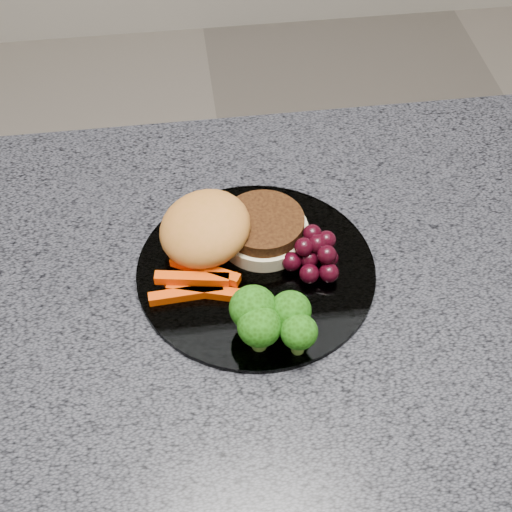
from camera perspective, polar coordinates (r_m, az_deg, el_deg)
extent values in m
cube|color=#4F331B|center=(1.17, 2.85, -16.94)|extent=(1.20, 0.60, 0.86)
cube|color=#44454E|center=(0.78, 4.09, -3.45)|extent=(1.20, 0.60, 0.04)
cylinder|color=white|center=(0.78, 0.00, -1.11)|extent=(0.26, 0.26, 0.01)
cylinder|color=beige|center=(0.80, 0.59, 1.84)|extent=(0.13, 0.13, 0.02)
cylinder|color=#42230C|center=(0.78, 0.60, 2.66)|extent=(0.11, 0.11, 0.02)
ellipsoid|color=#B7682D|center=(0.77, -4.10, 1.86)|extent=(0.13, 0.13, 0.06)
cube|color=#E74003|center=(0.76, -4.44, -1.89)|extent=(0.08, 0.02, 0.01)
cube|color=#E74003|center=(0.75, -4.23, -2.82)|extent=(0.08, 0.03, 0.01)
cube|color=#E74003|center=(0.75, -5.62, -3.05)|extent=(0.08, 0.02, 0.01)
cube|color=#E74003|center=(0.75, -4.09, -1.13)|extent=(0.07, 0.05, 0.01)
cube|color=#E74003|center=(0.75, -5.14, -1.81)|extent=(0.08, 0.02, 0.01)
cylinder|color=#57802E|center=(0.72, -0.22, -5.39)|extent=(0.02, 0.02, 0.02)
ellipsoid|color=#163D08|center=(0.70, -0.23, -4.18)|extent=(0.05, 0.05, 0.04)
cylinder|color=#57802E|center=(0.72, 2.72, -5.47)|extent=(0.01, 0.01, 0.02)
ellipsoid|color=#163D08|center=(0.70, 2.78, -4.37)|extent=(0.04, 0.04, 0.04)
cylinder|color=#57802E|center=(0.71, 0.27, -6.75)|extent=(0.02, 0.02, 0.02)
ellipsoid|color=#163D08|center=(0.69, 0.28, -5.63)|extent=(0.04, 0.04, 0.04)
cylinder|color=#57802E|center=(0.70, 3.38, -7.08)|extent=(0.01, 0.01, 0.02)
ellipsoid|color=#163D08|center=(0.69, 3.46, -6.07)|extent=(0.04, 0.04, 0.03)
sphere|color=black|center=(0.77, 4.28, -0.23)|extent=(0.02, 0.02, 0.02)
sphere|color=black|center=(0.77, 5.83, -0.16)|extent=(0.02, 0.02, 0.02)
sphere|color=black|center=(0.79, 5.29, 0.91)|extent=(0.02, 0.02, 0.02)
sphere|color=black|center=(0.78, 3.41, 0.76)|extent=(0.02, 0.02, 0.02)
sphere|color=black|center=(0.77, 2.87, -0.45)|extent=(0.02, 0.02, 0.02)
sphere|color=black|center=(0.76, 4.28, -1.42)|extent=(0.02, 0.02, 0.02)
sphere|color=black|center=(0.76, 5.86, -1.34)|extent=(0.02, 0.02, 0.02)
sphere|color=black|center=(0.76, 4.93, 1.00)|extent=(0.02, 0.02, 0.02)
sphere|color=black|center=(0.76, 3.86, 0.74)|extent=(0.02, 0.02, 0.02)
sphere|color=black|center=(0.76, 5.69, 0.13)|extent=(0.02, 0.02, 0.02)
sphere|color=black|center=(0.77, 4.53, 1.80)|extent=(0.02, 0.02, 0.02)
sphere|color=black|center=(0.77, 5.66, 1.29)|extent=(0.02, 0.02, 0.02)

